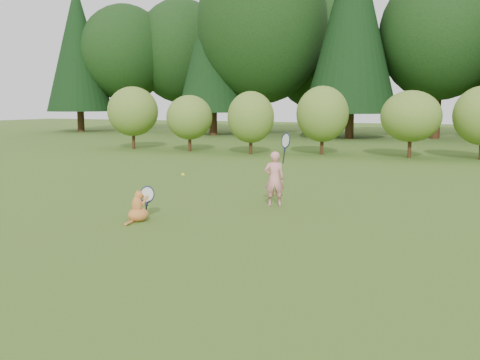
% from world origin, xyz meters
% --- Properties ---
extents(ground, '(100.00, 100.00, 0.00)m').
position_xyz_m(ground, '(0.00, 0.00, 0.00)').
color(ground, '#335417').
rests_on(ground, ground).
extents(shrub_row, '(28.00, 3.00, 2.80)m').
position_xyz_m(shrub_row, '(0.00, 13.00, 1.40)').
color(shrub_row, '#5D7223').
rests_on(shrub_row, ground).
extents(woodland_backdrop, '(48.00, 10.00, 15.00)m').
position_xyz_m(woodland_backdrop, '(0.00, 23.00, 7.50)').
color(woodland_backdrop, black).
rests_on(woodland_backdrop, ground).
extents(child, '(0.66, 0.46, 1.67)m').
position_xyz_m(child, '(0.38, 2.13, 0.59)').
color(child, pink).
rests_on(child, ground).
extents(cat, '(0.48, 0.83, 0.74)m').
position_xyz_m(cat, '(-1.35, -0.14, 0.29)').
color(cat, '#C45225').
rests_on(cat, ground).
extents(tennis_ball, '(0.07, 0.07, 0.07)m').
position_xyz_m(tennis_ball, '(-1.47, 1.67, 0.60)').
color(tennis_ball, '#BBDB19').
rests_on(tennis_ball, ground).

